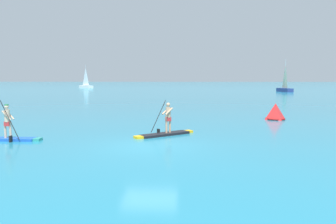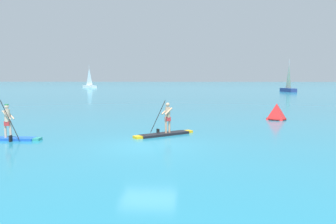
% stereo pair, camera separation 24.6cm
% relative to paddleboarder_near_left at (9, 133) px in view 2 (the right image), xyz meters
% --- Properties ---
extents(ground, '(440.00, 440.00, 0.00)m').
position_rel_paddleboarder_near_left_xyz_m(ground, '(7.03, -1.00, -0.36)').
color(ground, teal).
extents(paddleboarder_near_left, '(3.15, 0.83, 2.04)m').
position_rel_paddleboarder_near_left_xyz_m(paddleboarder_near_left, '(0.00, 0.00, 0.00)').
color(paddleboarder_near_left, blue).
rests_on(paddleboarder_near_left, ground).
extents(paddleboarder_mid_center, '(3.10, 2.50, 1.86)m').
position_rel_paddleboarder_near_left_xyz_m(paddleboarder_mid_center, '(7.57, 1.83, -0.04)').
color(paddleboarder_mid_center, black).
rests_on(paddleboarder_mid_center, ground).
extents(race_marker_buoy, '(1.45, 1.45, 1.20)m').
position_rel_paddleboarder_near_left_xyz_m(race_marker_buoy, '(15.28, 8.81, 0.17)').
color(race_marker_buoy, red).
rests_on(race_marker_buoy, ground).
extents(sailboat_left_horizon, '(5.44, 5.84, 6.81)m').
position_rel_paddleboarder_near_left_xyz_m(sailboat_left_horizon, '(-20.21, 79.11, 0.47)').
color(sailboat_left_horizon, white).
rests_on(sailboat_left_horizon, ground).
extents(sailboat_right_horizon, '(2.40, 4.89, 6.93)m').
position_rel_paddleboarder_near_left_xyz_m(sailboat_right_horizon, '(30.18, 55.86, 0.52)').
color(sailboat_right_horizon, navy).
rests_on(sailboat_right_horizon, ground).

